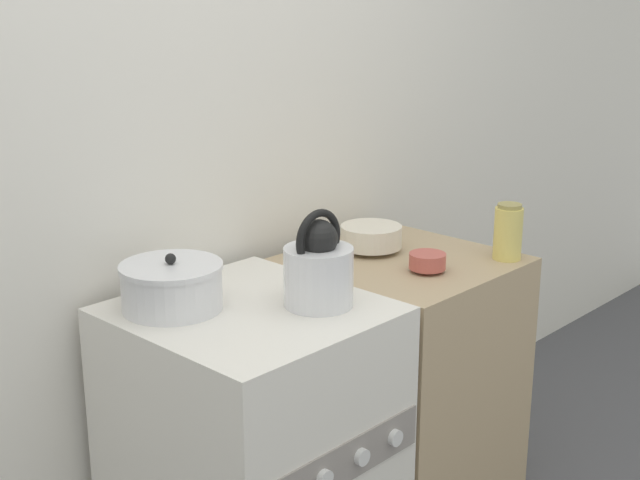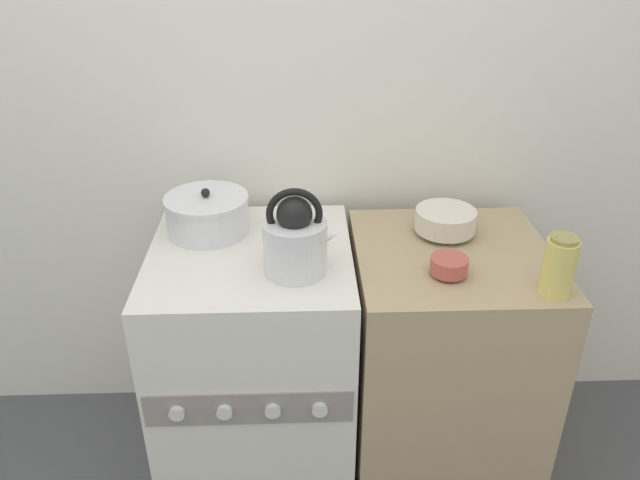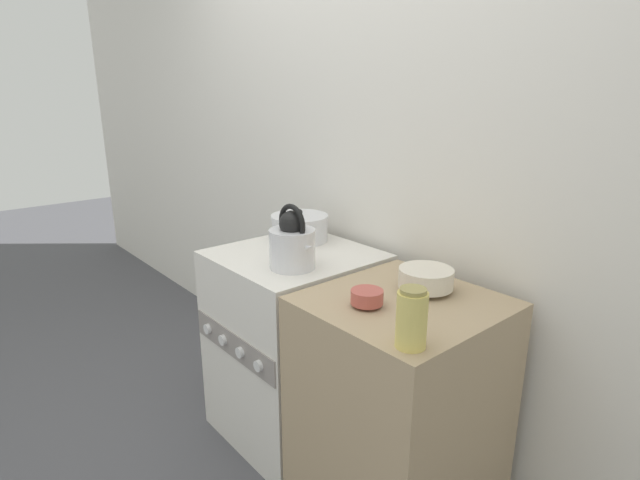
{
  "view_description": "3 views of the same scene",
  "coord_description": "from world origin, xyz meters",
  "px_view_note": "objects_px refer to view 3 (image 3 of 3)",
  "views": [
    {
      "loc": [
        -1.42,
        -1.28,
        1.67
      ],
      "look_at": [
        0.29,
        0.34,
        0.97
      ],
      "focal_mm": 50.0,
      "sensor_mm": 36.0,
      "label": 1
    },
    {
      "loc": [
        0.15,
        -1.31,
        1.78
      ],
      "look_at": [
        0.21,
        0.3,
        0.9
      ],
      "focal_mm": 35.0,
      "sensor_mm": 36.0,
      "label": 2
    },
    {
      "loc": [
        1.61,
        -0.91,
        1.52
      ],
      "look_at": [
        0.2,
        0.29,
        0.97
      ],
      "focal_mm": 28.0,
      "sensor_mm": 36.0,
      "label": 3
    }
  ],
  "objects_px": {
    "kettle": "(292,243)",
    "enamel_bowl": "(426,278)",
    "small_ceramic_bowl": "(367,297)",
    "cooking_pot": "(300,228)",
    "storage_jar": "(412,318)",
    "stove": "(295,344)"
  },
  "relations": [
    {
      "from": "kettle",
      "to": "small_ceramic_bowl",
      "type": "relative_size",
      "value": 2.39
    },
    {
      "from": "kettle",
      "to": "enamel_bowl",
      "type": "bearing_deg",
      "value": 25.4
    },
    {
      "from": "enamel_bowl",
      "to": "small_ceramic_bowl",
      "type": "distance_m",
      "value": 0.25
    },
    {
      "from": "kettle",
      "to": "enamel_bowl",
      "type": "distance_m",
      "value": 0.53
    },
    {
      "from": "cooking_pot",
      "to": "storage_jar",
      "type": "relative_size",
      "value": 1.53
    },
    {
      "from": "kettle",
      "to": "stove",
      "type": "bearing_deg",
      "value": 141.1
    },
    {
      "from": "cooking_pot",
      "to": "stove",
      "type": "bearing_deg",
      "value": -45.35
    },
    {
      "from": "cooking_pot",
      "to": "storage_jar",
      "type": "distance_m",
      "value": 1.04
    },
    {
      "from": "cooking_pot",
      "to": "small_ceramic_bowl",
      "type": "bearing_deg",
      "value": -21.35
    },
    {
      "from": "stove",
      "to": "storage_jar",
      "type": "height_order",
      "value": "storage_jar"
    },
    {
      "from": "kettle",
      "to": "cooking_pot",
      "type": "bearing_deg",
      "value": 137.73
    },
    {
      "from": "enamel_bowl",
      "to": "storage_jar",
      "type": "bearing_deg",
      "value": -57.32
    },
    {
      "from": "kettle",
      "to": "cooking_pot",
      "type": "distance_m",
      "value": 0.38
    },
    {
      "from": "storage_jar",
      "to": "stove",
      "type": "bearing_deg",
      "value": 164.12
    },
    {
      "from": "kettle",
      "to": "enamel_bowl",
      "type": "relative_size",
      "value": 1.34
    },
    {
      "from": "cooking_pot",
      "to": "small_ceramic_bowl",
      "type": "relative_size",
      "value": 2.46
    },
    {
      "from": "kettle",
      "to": "storage_jar",
      "type": "height_order",
      "value": "kettle"
    },
    {
      "from": "stove",
      "to": "storage_jar",
      "type": "distance_m",
      "value": 1.0
    },
    {
      "from": "stove",
      "to": "small_ceramic_bowl",
      "type": "xyz_separation_m",
      "value": [
        0.57,
        -0.14,
        0.45
      ]
    },
    {
      "from": "small_ceramic_bowl",
      "to": "kettle",
      "type": "bearing_deg",
      "value": 176.69
    },
    {
      "from": "stove",
      "to": "enamel_bowl",
      "type": "distance_m",
      "value": 0.78
    },
    {
      "from": "kettle",
      "to": "small_ceramic_bowl",
      "type": "distance_m",
      "value": 0.44
    }
  ]
}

